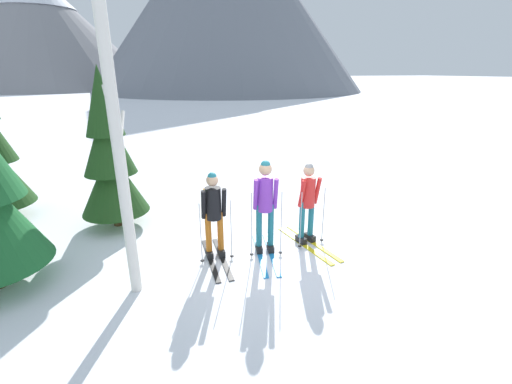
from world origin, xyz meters
TOP-DOWN VIEW (x-y plane):
  - ground_plane at (0.00, 0.00)m, footprint 400.00×400.00m
  - skier_in_black at (-0.95, 0.24)m, footprint 0.61×1.56m
  - skier_in_purple at (-0.03, 0.08)m, footprint 0.65×1.65m
  - skier_in_red at (0.89, 0.17)m, footprint 0.60×1.76m
  - pine_tree_far at (-2.66, 2.35)m, footprint 1.40×1.40m
  - birch_tree_tall at (-2.36, -0.34)m, footprint 0.27×0.77m
  - mountain_ridge_distant at (3.70, 62.52)m, footprint 73.19×61.17m

SIDE VIEW (x-z plane):
  - ground_plane at x=0.00m, z-range 0.00..0.00m
  - skier_in_red at x=0.89m, z-range 0.06..1.70m
  - skier_in_black at x=-0.95m, z-range 0.09..1.72m
  - skier_in_purple at x=-0.03m, z-range 0.10..1.89m
  - pine_tree_far at x=-2.66m, z-range -0.14..3.25m
  - birch_tree_tall at x=-2.36m, z-range 0.04..4.55m
  - mountain_ridge_distant at x=3.70m, z-range -1.33..27.94m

